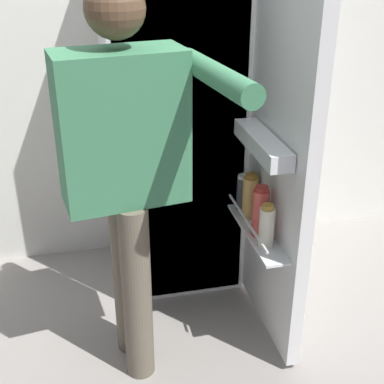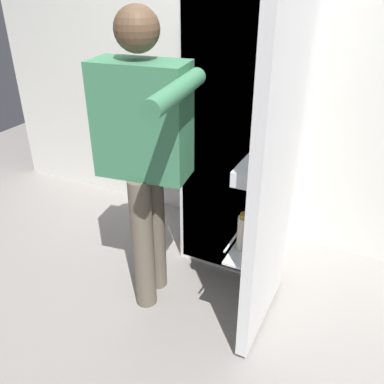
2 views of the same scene
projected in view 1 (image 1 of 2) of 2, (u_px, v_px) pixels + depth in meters
The scene contains 4 objects.
ground_plane at pixel (195, 326), 2.58m from camera, with size 6.68×6.68×0.00m, color gray.
kitchen_wall at pixel (158, 39), 2.80m from camera, with size 4.40×0.10×2.42m, color silver.
refrigerator at pixel (180, 129), 2.63m from camera, with size 0.69×1.19×1.69m.
person at pixel (127, 159), 1.97m from camera, with size 0.61×0.73×1.60m.
Camera 1 is at (-0.47, -1.97, 1.72)m, focal length 49.87 mm.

